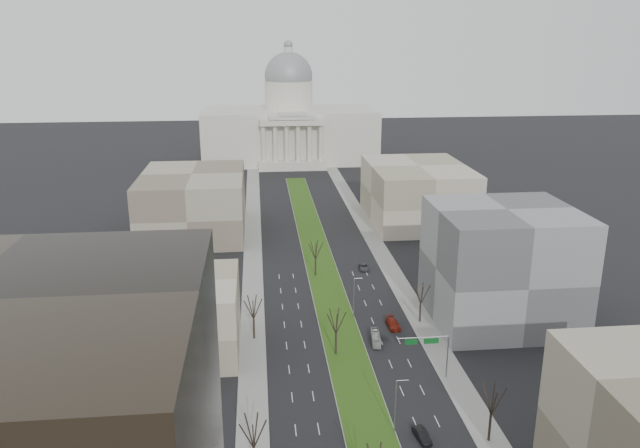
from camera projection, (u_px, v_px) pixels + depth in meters
ground at (323, 276)px, 155.06m from camera, size 600.00×600.00×0.00m
median at (324, 277)px, 154.07m from camera, size 8.00×222.03×0.20m
sidewalk_left at (253, 323)px, 129.54m from camera, size 5.00×330.00×0.15m
sidewalk_right at (417, 315)px, 132.96m from camera, size 5.00×330.00×0.15m
capitol at (289, 126)px, 292.65m from camera, size 80.00×46.00×55.00m
building_beige_left at (168, 316)px, 116.49m from camera, size 26.00×22.00×14.00m
building_grey_right at (502, 265)px, 128.24m from camera, size 28.00×26.00×24.00m
building_far_left at (193, 203)px, 187.08m from camera, size 30.00×40.00×18.00m
building_far_right at (417, 193)px, 198.67m from camera, size 30.00×40.00×18.00m
tree_left_mid at (253, 431)px, 82.83m from camera, size 5.40×5.40×9.72m
tree_left_far at (253, 307)px, 120.93m from camera, size 5.28×5.28×9.50m
tree_right_mid at (492, 398)px, 89.95m from camera, size 5.52×5.52×9.94m
tree_right_far at (421, 293)px, 128.19m from camera, size 5.04×5.04×9.07m
tree_median_b at (336, 321)px, 114.76m from camera, size 5.40×5.40×9.72m
tree_median_c at (315, 249)px, 152.82m from camera, size 5.40×5.40×9.72m
streetlamp_median_b at (396, 406)px, 92.17m from camera, size 1.90×0.20×9.16m
streetlamp_median_c at (354, 298)px, 130.23m from camera, size 1.90×0.20×9.16m
mast_arm_signs at (433, 347)px, 107.04m from camera, size 9.12×0.24×8.09m
car_black at (422, 435)px, 92.18m from camera, size 2.19×4.58×1.45m
car_red at (393, 324)px, 127.54m from camera, size 2.46×5.65×1.62m
car_grey_far at (364, 267)px, 158.98m from camera, size 2.53×4.90×1.32m
box_van at (376, 338)px, 121.30m from camera, size 2.27×6.78×1.85m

